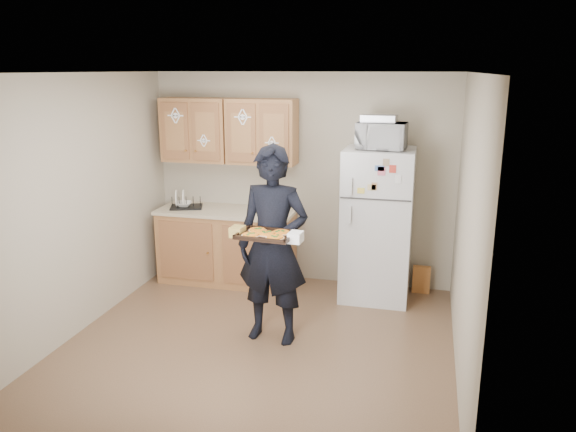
{
  "coord_description": "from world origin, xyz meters",
  "views": [
    {
      "loc": [
        1.46,
        -4.64,
        2.53
      ],
      "look_at": [
        0.17,
        0.45,
        1.15
      ],
      "focal_mm": 35.0,
      "sensor_mm": 36.0,
      "label": 1
    }
  ],
  "objects": [
    {
      "name": "ceiling",
      "position": [
        0.0,
        0.0,
        2.5
      ],
      "size": [
        3.6,
        3.6,
        0.0
      ],
      "primitive_type": "plane",
      "color": "silver",
      "rests_on": "wall_back"
    },
    {
      "name": "wall_right",
      "position": [
        1.8,
        0.0,
        1.25
      ],
      "size": [
        0.04,
        3.6,
        2.5
      ],
      "primitive_type": "cube",
      "color": "#ABA08B",
      "rests_on": "floor"
    },
    {
      "name": "wall_back",
      "position": [
        0.0,
        1.8,
        1.25
      ],
      "size": [
        3.6,
        0.04,
        2.5
      ],
      "primitive_type": "cube",
      "color": "#ABA08B",
      "rests_on": "floor"
    },
    {
      "name": "countertop",
      "position": [
        -0.85,
        1.48,
        0.88
      ],
      "size": [
        1.64,
        0.64,
        0.04
      ],
      "primitive_type": "cube",
      "color": "beige",
      "rests_on": "base_cabinet"
    },
    {
      "name": "microwave",
      "position": [
        0.96,
        1.38,
        1.84
      ],
      "size": [
        0.54,
        0.39,
        0.28
      ],
      "primitive_type": "imported",
      "rotation": [
        0.0,
        0.0,
        -0.08
      ],
      "color": "silver",
      "rests_on": "refrigerator"
    },
    {
      "name": "pizza_back_left",
      "position": [
        0.02,
        -0.06,
        1.14
      ],
      "size": [
        0.16,
        0.16,
        0.02
      ],
      "primitive_type": "cylinder",
      "color": "orange",
      "rests_on": "baking_tray"
    },
    {
      "name": "pizza_front_right",
      "position": [
        0.23,
        -0.23,
        1.14
      ],
      "size": [
        0.16,
        0.16,
        0.02
      ],
      "primitive_type": "cylinder",
      "color": "orange",
      "rests_on": "baking_tray"
    },
    {
      "name": "refrigerator",
      "position": [
        0.95,
        1.43,
        0.85
      ],
      "size": [
        0.75,
        0.7,
        1.7
      ],
      "primitive_type": "cube",
      "color": "silver",
      "rests_on": "floor"
    },
    {
      "name": "cereal_box",
      "position": [
        1.47,
        1.67,
        0.16
      ],
      "size": [
        0.2,
        0.07,
        0.32
      ],
      "primitive_type": "cube",
      "color": "gold",
      "rests_on": "floor"
    },
    {
      "name": "wall_front",
      "position": [
        0.0,
        -1.8,
        1.25
      ],
      "size": [
        3.6,
        0.04,
        2.5
      ],
      "primitive_type": "cube",
      "color": "#ABA08B",
      "rests_on": "floor"
    },
    {
      "name": "bowl",
      "position": [
        -1.39,
        1.46,
        0.94
      ],
      "size": [
        0.26,
        0.26,
        0.05
      ],
      "primitive_type": "imported",
      "rotation": [
        0.0,
        0.0,
        0.35
      ],
      "color": "white",
      "rests_on": "dish_rack"
    },
    {
      "name": "soap_bottle",
      "position": [
        -0.16,
        1.35,
        0.99
      ],
      "size": [
        0.1,
        0.1,
        0.18
      ],
      "primitive_type": "imported",
      "rotation": [
        0.0,
        0.0,
        0.21
      ],
      "color": "silver",
      "rests_on": "countertop"
    },
    {
      "name": "dish_rack",
      "position": [
        -1.35,
        1.46,
        0.97
      ],
      "size": [
        0.45,
        0.39,
        0.15
      ],
      "primitive_type": "cube",
      "rotation": [
        0.0,
        0.0,
        0.34
      ],
      "color": "black",
      "rests_on": "countertop"
    },
    {
      "name": "pizza_back_right",
      "position": [
        0.25,
        -0.07,
        1.14
      ],
      "size": [
        0.16,
        0.16,
        0.02
      ],
      "primitive_type": "cylinder",
      "color": "orange",
      "rests_on": "baking_tray"
    },
    {
      "name": "floor",
      "position": [
        0.0,
        0.0,
        0.0
      ],
      "size": [
        3.6,
        3.6,
        0.0
      ],
      "primitive_type": "plane",
      "color": "brown",
      "rests_on": "ground"
    },
    {
      "name": "base_cabinet",
      "position": [
        -0.85,
        1.48,
        0.43
      ],
      "size": [
        1.6,
        0.6,
        0.86
      ],
      "primitive_type": "cube",
      "color": "brown",
      "rests_on": "floor"
    },
    {
      "name": "person",
      "position": [
        0.1,
        0.15,
        0.94
      ],
      "size": [
        0.72,
        0.5,
        1.88
      ],
      "primitive_type": "imported",
      "rotation": [
        0.0,
        0.0,
        -0.08
      ],
      "color": "black",
      "rests_on": "floor"
    },
    {
      "name": "pizza_front_left",
      "position": [
        0.01,
        -0.22,
        1.14
      ],
      "size": [
        0.16,
        0.16,
        0.02
      ],
      "primitive_type": "cylinder",
      "color": "orange",
      "rests_on": "baking_tray"
    },
    {
      "name": "baking_tray",
      "position": [
        0.13,
        -0.15,
        1.13
      ],
      "size": [
        0.51,
        0.39,
        0.04
      ],
      "primitive_type": "cube",
      "rotation": [
        0.0,
        0.0,
        -0.08
      ],
      "color": "black",
      "rests_on": "person"
    },
    {
      "name": "upper_cab_right",
      "position": [
        -0.43,
        1.61,
        1.83
      ],
      "size": [
        0.8,
        0.33,
        0.75
      ],
      "primitive_type": "cube",
      "color": "brown",
      "rests_on": "wall_back"
    },
    {
      "name": "wall_left",
      "position": [
        -1.8,
        0.0,
        1.25
      ],
      "size": [
        0.04,
        3.6,
        2.5
      ],
      "primitive_type": "cube",
      "color": "#ABA08B",
      "rests_on": "floor"
    },
    {
      "name": "upper_cab_left",
      "position": [
        -1.25,
        1.61,
        1.83
      ],
      "size": [
        0.8,
        0.33,
        0.75
      ],
      "primitive_type": "cube",
      "color": "brown",
      "rests_on": "wall_back"
    },
    {
      "name": "foil_pan",
      "position": [
        0.93,
        1.41,
        2.02
      ],
      "size": [
        0.38,
        0.28,
        0.08
      ],
      "primitive_type": "cube",
      "rotation": [
        0.0,
        0.0,
        -0.06
      ],
      "color": "#BABAC1",
      "rests_on": "microwave"
    },
    {
      "name": "pizza_center",
      "position": [
        0.13,
        -0.15,
        1.14
      ],
      "size": [
        0.16,
        0.16,
        0.02
      ],
      "primitive_type": "cylinder",
      "color": "orange",
      "rests_on": "baking_tray"
    }
  ]
}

